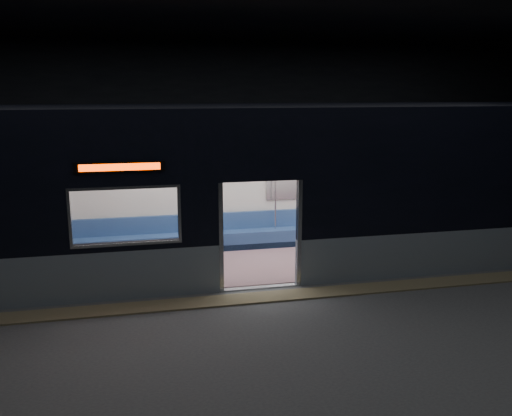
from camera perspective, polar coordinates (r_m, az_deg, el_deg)
name	(u,v)px	position (r m, az deg, el deg)	size (l,w,h in m)	color
station_floor	(274,310)	(9.38, 1.92, -10.68)	(24.00, 14.00, 0.01)	#47494C
station_envelope	(276,90)	(8.63, 2.10, 12.34)	(24.00, 14.00, 5.00)	black
tactile_strip	(267,297)	(9.87, 1.12, -9.35)	(22.80, 0.50, 0.03)	#8C7F59
metro_car	(244,179)	(11.26, -1.23, 3.08)	(18.00, 3.04, 3.35)	gray
passenger	(405,207)	(13.80, 15.41, 0.15)	(0.44, 0.76, 1.48)	black
handbag	(410,214)	(13.61, 15.86, -0.62)	(0.34, 0.29, 0.17)	black
transit_map	(288,184)	(12.89, 3.40, 2.55)	(0.97, 0.03, 0.63)	white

